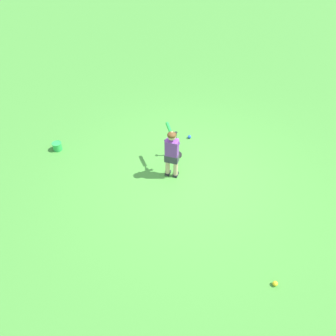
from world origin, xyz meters
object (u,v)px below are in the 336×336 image
object	(u,v)px
play_ball_behind_batter	(275,284)
toy_bucket	(57,146)
batting_tee	(176,152)
play_ball_near_batter	(189,137)
child_batter	(172,149)

from	to	relation	value
play_ball_behind_batter	toy_bucket	world-z (taller)	toy_bucket
batting_tee	toy_bucket	bearing A→B (deg)	9.65
play_ball_near_batter	toy_bucket	bearing A→B (deg)	22.49
child_batter	play_ball_near_batter	xyz separation A→B (m)	(-0.11, -1.34, -0.61)
batting_tee	toy_bucket	xyz separation A→B (m)	(2.64, 0.45, -0.01)
child_batter	play_ball_behind_batter	bearing A→B (deg)	135.74
play_ball_behind_batter	toy_bucket	distance (m)	5.30
toy_bucket	play_ball_near_batter	bearing A→B (deg)	-157.51
batting_tee	play_ball_behind_batter	bearing A→B (deg)	128.93
child_batter	toy_bucket	world-z (taller)	child_batter
play_ball_near_batter	batting_tee	size ratio (longest dim) A/B	0.13
child_batter	play_ball_near_batter	bearing A→B (deg)	-94.65
play_ball_near_batter	toy_bucket	size ratio (longest dim) A/B	0.37
child_batter	batting_tee	world-z (taller)	child_batter
play_ball_near_batter	play_ball_behind_batter	bearing A→B (deg)	120.46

